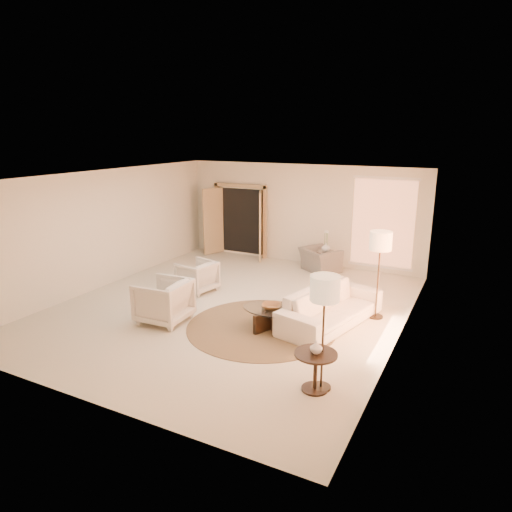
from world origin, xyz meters
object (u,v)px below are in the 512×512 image
at_px(floor_lamp_near, 381,245).
at_px(end_vase, 316,347).
at_px(armchair_left, 197,275).
at_px(sofa, 331,307).
at_px(side_table, 325,260).
at_px(coffee_table, 271,316).
at_px(accent_chair, 320,256).
at_px(side_vase, 326,247).
at_px(bowl, 271,306).
at_px(end_table, 315,365).
at_px(floor_lamp_far, 325,294).
at_px(armchair_right, 163,299).

xyz_separation_m(floor_lamp_near, end_vase, (-0.17, -3.13, -0.84)).
distance_m(armchair_left, end_vase, 4.87).
relative_size(sofa, side_table, 4.36).
relative_size(armchair_left, coffee_table, 0.59).
bearing_deg(accent_chair, sofa, 145.68).
bearing_deg(side_vase, sofa, -69.62).
height_order(side_table, bowl, side_table).
bearing_deg(floor_lamp_near, end_table, -93.20).
bearing_deg(side_table, floor_lamp_near, -52.70).
height_order(end_vase, side_vase, side_vase).
xyz_separation_m(end_table, bowl, (-1.48, 1.65, 0.06)).
relative_size(sofa, floor_lamp_far, 1.41).
height_order(armchair_right, end_table, armchair_right).
height_order(sofa, armchair_right, armchair_right).
bearing_deg(end_vase, coffee_table, 131.89).
height_order(bowl, side_vase, side_vase).
bearing_deg(bowl, sofa, 38.19).
distance_m(coffee_table, side_table, 4.03).
relative_size(bowl, side_vase, 1.55).
xyz_separation_m(sofa, bowl, (-0.94, -0.74, 0.11)).
bearing_deg(sofa, bowl, 142.64).
relative_size(armchair_right, side_table, 1.68).
distance_m(sofa, side_table, 3.50).
xyz_separation_m(accent_chair, side_vase, (0.15, 0.00, 0.26)).
bearing_deg(armchair_left, floor_lamp_far, 67.42).
xyz_separation_m(sofa, side_table, (-1.22, 3.28, -0.02)).
height_order(bowl, end_vase, end_vase).
height_order(accent_chair, side_vase, accent_chair).
xyz_separation_m(bowl, end_vase, (1.48, -1.65, 0.22)).
bearing_deg(coffee_table, side_table, 93.99).
xyz_separation_m(coffee_table, floor_lamp_far, (1.54, -1.56, 1.22)).
distance_m(end_table, floor_lamp_far, 1.08).
bearing_deg(end_table, accent_chair, 108.60).
height_order(end_table, bowl, end_table).
bearing_deg(floor_lamp_far, coffee_table, 134.66).
bearing_deg(floor_lamp_near, side_table, 127.30).
bearing_deg(end_vase, armchair_left, 144.62).
distance_m(side_table, end_vase, 5.94).
relative_size(armchair_left, accent_chair, 0.83).
relative_size(sofa, armchair_left, 3.07).
bearing_deg(floor_lamp_far, end_table, -128.29).
xyz_separation_m(coffee_table, side_table, (-0.28, 4.02, 0.08)).
xyz_separation_m(armchair_right, side_vase, (1.78, 4.65, 0.21)).
bearing_deg(end_vase, armchair_right, 163.94).
relative_size(side_table, side_vase, 2.31).
height_order(armchair_left, accent_chair, accent_chair).
relative_size(armchair_right, end_vase, 4.95).
xyz_separation_m(armchair_right, floor_lamp_far, (3.61, -0.93, 1.01)).
height_order(floor_lamp_near, bowl, floor_lamp_near).
distance_m(floor_lamp_far, side_vase, 5.93).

